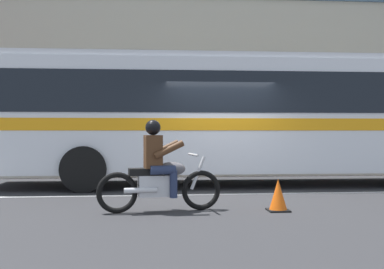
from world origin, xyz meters
TOP-DOWN VIEW (x-y plane):
  - ground_plane at (0.00, 0.00)m, footprint 60.00×60.00m
  - sidewalk_curb at (0.00, 5.10)m, footprint 28.00×3.80m
  - lane_center_stripe at (0.00, -0.60)m, footprint 26.60×0.14m
  - office_building_facade at (0.00, 7.39)m, footprint 28.00×0.89m
  - transit_bus at (1.01, 1.19)m, footprint 13.32×2.77m
  - motorcycle_with_rider at (-1.48, -2.65)m, footprint 2.13×0.69m
  - fire_hydrant at (4.18, 3.98)m, footprint 0.22×0.30m
  - traffic_cone at (0.56, -2.79)m, footprint 0.36×0.36m

SIDE VIEW (x-z plane):
  - ground_plane at x=0.00m, z-range 0.00..0.00m
  - lane_center_stripe at x=0.00m, z-range 0.00..0.01m
  - sidewalk_curb at x=0.00m, z-range 0.00..0.15m
  - traffic_cone at x=0.56m, z-range -0.02..0.53m
  - fire_hydrant at x=4.18m, z-range 0.14..0.89m
  - motorcycle_with_rider at x=-1.48m, z-range -0.13..1.44m
  - transit_bus at x=1.01m, z-range 0.27..3.49m
  - office_building_facade at x=0.00m, z-range 0.01..10.23m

